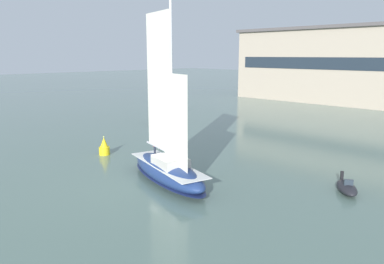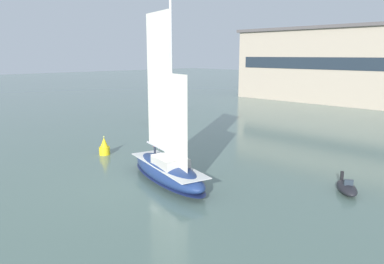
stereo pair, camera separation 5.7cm
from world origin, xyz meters
name	(u,v)px [view 1 (the left image)]	position (x,y,z in m)	size (l,w,h in m)	color
ground_plane	(168,182)	(0.00, 0.00, 0.00)	(400.00, 400.00, 0.00)	slate
waterfront_building	(331,65)	(-16.15, 64.90, 8.58)	(44.89, 14.96, 17.09)	tan
sailboat_main	(168,168)	(0.02, 0.00, 1.23)	(11.97, 6.03, 15.84)	navy
sailboat_moored_far_slip	(162,119)	(-21.60, 17.72, 0.78)	(4.99, 6.66, 9.14)	maroon
motor_tender	(347,188)	(12.16, 8.42, 0.42)	(3.15, 3.50, 1.30)	black
channel_buoy	(104,147)	(-11.75, 0.99, 0.83)	(1.16, 1.16, 2.10)	yellow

